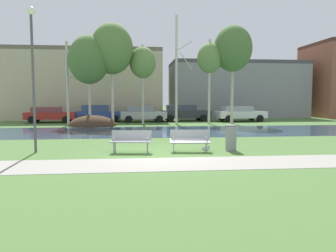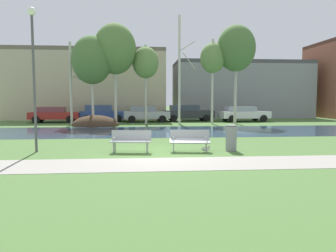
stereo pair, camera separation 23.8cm
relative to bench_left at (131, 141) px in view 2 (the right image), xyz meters
The scene contains 23 objects.
ground_plane 9.43m from the bench_left, 82.85° to the left, with size 120.00×120.00×0.00m, color #476B33.
paved_path_strip 2.71m from the bench_left, 63.97° to the right, with size 60.00×2.16×0.01m, color gray.
river_band 8.11m from the bench_left, 81.67° to the left, with size 80.00×7.02×0.01m, color #2D475B.
soil_mound 12.96m from the bench_left, 104.19° to the left, with size 3.65×2.53×1.68m, color #423021.
bench_left is the anchor object (origin of this frame).
bench_right 2.37m from the bench_left, ahead, with size 1.65×0.74×0.87m.
trash_bin 4.08m from the bench_left, ahead, with size 0.47×0.47×1.06m.
seagull 3.02m from the bench_left, ahead, with size 0.40×0.15×0.25m.
streetlamp 5.02m from the bench_left, behind, with size 0.32×0.32×5.66m.
birch_far_left 14.68m from the bench_left, 110.91° to the left, with size 1.26×2.11×6.59m.
birch_left 14.39m from the bench_left, 104.61° to the left, with size 3.15×3.15×7.05m.
birch_center_left 14.74m from the bench_left, 97.04° to the left, with size 3.37×3.37×8.11m.
birch_center 14.75m from the bench_left, 86.82° to the left, with size 2.15×2.15×6.51m.
birch_center_right 14.78m from the bench_left, 75.41° to the left, with size 1.43×2.60×8.90m.
birch_right 15.93m from the bench_left, 65.33° to the left, with size 2.07×2.07×7.02m.
birch_far_right 17.04m from the bench_left, 58.92° to the left, with size 3.18×3.18×8.19m.
parked_van_nearest_red 18.14m from the bench_left, 114.04° to the left, with size 4.41×2.30×1.39m.
parked_sedan_second_blue 17.69m from the bench_left, 100.69° to the left, with size 4.37×2.22×1.53m.
parked_hatch_third_silver 16.51m from the bench_left, 87.33° to the left, with size 4.22×2.29×1.46m.
parked_wagon_fourth_dark 17.86m from the bench_left, 74.68° to the left, with size 4.79×2.18×1.52m.
parked_suv_fifth_white 19.11m from the bench_left, 58.99° to the left, with size 4.63×2.32×1.40m.
building_beige_block 24.38m from the bench_left, 102.63° to the left, with size 16.26×9.17×7.15m.
building_grey_warehouse 26.54m from the bench_left, 63.73° to the left, with size 14.87×6.78×6.24m.
Camera 2 is at (-0.73, -12.02, 2.15)m, focal length 34.22 mm.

